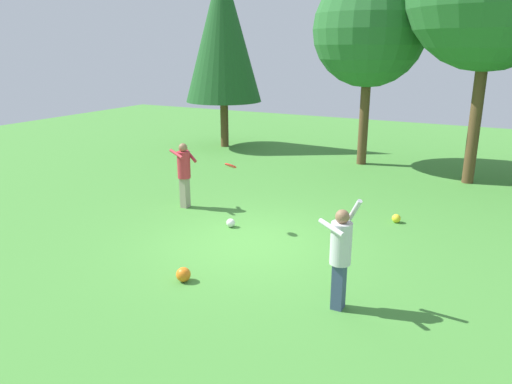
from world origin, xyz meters
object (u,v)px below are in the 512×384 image
Objects in this scene: tree_center at (370,30)px; frisbee at (231,166)px; tree_far_left at (223,32)px; person_thrower at (341,251)px; ball_yellow at (396,218)px; person_catcher at (184,170)px; ball_white at (231,223)px; ball_orange at (183,274)px.

frisbee is at bearing -95.60° from tree_center.
tree_far_left is (-5.36, 8.52, 3.16)m from frisbee.
ball_yellow is at bearing -55.22° from person_thrower.
ball_yellow is 0.03× the size of tree_far_left.
person_catcher reaches higher than ball_white.
ball_orange is at bearing -30.72° from person_catcher.
ball_orange is 13.48m from tree_far_left.
person_catcher is at bearing -110.84° from tree_center.
person_catcher is at bearing -165.02° from ball_yellow.
ball_yellow is (5.25, 1.41, -0.92)m from person_catcher.
ball_yellow is 0.03× the size of tree_center.
person_catcher is (-5.30, 3.15, 0.02)m from person_thrower.
tree_center reaches higher than person_thrower.
ball_orange is (2.51, -3.55, -0.90)m from person_catcher.
tree_center is 6.17m from tree_far_left.
ball_white is at bearing -96.39° from tree_center.
person_thrower reaches higher than ball_yellow.
tree_center reaches higher than person_catcher.
tree_center is (0.22, 10.72, 4.53)m from ball_orange.
tree_center is (0.89, 7.91, 4.56)m from ball_white.
person_thrower is 2.96m from ball_orange.
tree_far_left is (-6.15, 0.49, 0.03)m from tree_center.
ball_white is (-3.41, -2.15, -0.00)m from ball_yellow.
tree_far_left is (-3.42, 7.66, 3.67)m from person_catcher.
person_thrower is 5.91× the size of frisbee.
person_catcher reaches higher than frisbee.
tree_center is at bearing 113.66° from ball_yellow.
tree_center reaches higher than ball_white.
person_thrower reaches higher than ball_white.
ball_yellow is at bearing 32.20° from ball_white.
tree_center is at bearing 88.82° from ball_orange.
person_catcher is 9.16m from tree_far_left.
tree_center is at bearing -41.83° from person_thrower.
person_thrower is 6.97× the size of ball_orange.
tree_center reaches higher than ball_yellow.
tree_far_left reaches higher than ball_white.
person_thrower is at bearing -34.16° from frisbee.
person_catcher is at bearing 3.46° from person_thrower.
ball_white is at bearing -147.80° from ball_yellow.
frisbee is 8.66m from tree_center.
person_catcher is at bearing 158.06° from ball_white.
frisbee is 1.52× the size of ball_white.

